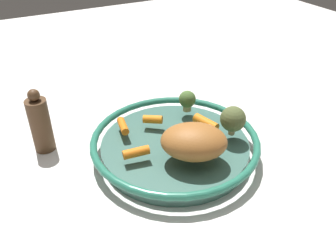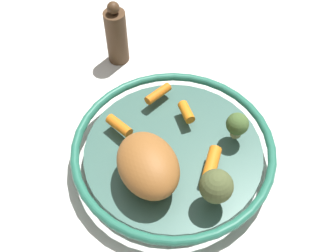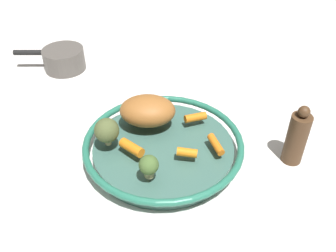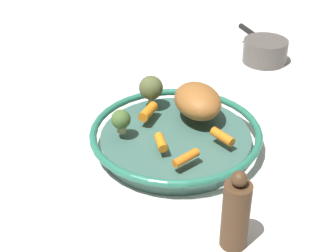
% 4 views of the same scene
% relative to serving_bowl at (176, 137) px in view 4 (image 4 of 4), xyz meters
% --- Properties ---
extents(ground_plane, '(2.42, 2.42, 0.00)m').
position_rel_serving_bowl_xyz_m(ground_plane, '(0.00, 0.00, -0.02)').
color(ground_plane, silver).
extents(serving_bowl, '(0.35, 0.35, 0.05)m').
position_rel_serving_bowl_xyz_m(serving_bowl, '(0.00, 0.00, 0.00)').
color(serving_bowl, '#3D665B').
rests_on(serving_bowl, ground_plane).
extents(roast_chicken_piece, '(0.16, 0.15, 0.06)m').
position_rel_serving_bowl_xyz_m(roast_chicken_piece, '(0.00, -0.07, 0.05)').
color(roast_chicken_piece, '#9D602B').
rests_on(roast_chicken_piece, serving_bowl).
extents(baby_carrot_center, '(0.05, 0.03, 0.02)m').
position_rel_serving_bowl_xyz_m(baby_carrot_center, '(-0.10, -0.02, 0.03)').
color(baby_carrot_center, orange).
rests_on(baby_carrot_center, serving_bowl).
extents(baby_carrot_right, '(0.04, 0.04, 0.02)m').
position_rel_serving_bowl_xyz_m(baby_carrot_right, '(-0.02, 0.07, 0.03)').
color(baby_carrot_right, orange).
rests_on(baby_carrot_right, serving_bowl).
extents(baby_carrot_back, '(0.03, 0.06, 0.02)m').
position_rel_serving_bowl_xyz_m(baby_carrot_back, '(-0.08, 0.08, 0.03)').
color(baby_carrot_back, orange).
rests_on(baby_carrot_back, serving_bowl).
extents(baby_carrot_left, '(0.04, 0.06, 0.02)m').
position_rel_serving_bowl_xyz_m(baby_carrot_left, '(0.07, 0.00, 0.03)').
color(baby_carrot_left, orange).
rests_on(baby_carrot_left, serving_bowl).
extents(broccoli_floret_mid, '(0.04, 0.04, 0.05)m').
position_rel_serving_bowl_xyz_m(broccoli_floret_mid, '(0.08, 0.08, 0.05)').
color(broccoli_floret_mid, tan).
rests_on(broccoli_floret_mid, serving_bowl).
extents(broccoli_floret_edge, '(0.05, 0.05, 0.06)m').
position_rel_serving_bowl_xyz_m(broccoli_floret_edge, '(0.11, -0.05, 0.06)').
color(broccoli_floret_edge, tan).
rests_on(broccoli_floret_edge, serving_bowl).
extents(pepper_mill, '(0.04, 0.04, 0.14)m').
position_rel_serving_bowl_xyz_m(pepper_mill, '(-0.24, 0.15, 0.04)').
color(pepper_mill, '#4C331E').
rests_on(pepper_mill, ground_plane).
extents(saucepan, '(0.19, 0.14, 0.06)m').
position_rel_serving_bowl_xyz_m(saucepan, '(0.07, -0.49, 0.01)').
color(saucepan, '#56514C').
rests_on(saucepan, ground_plane).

